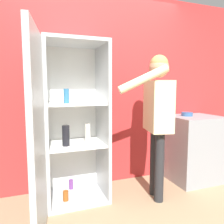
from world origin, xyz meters
TOP-DOWN VIEW (x-y plane):
  - ground_plane at (0.00, 0.00)m, footprint 12.00×12.00m
  - wall_back at (0.00, 0.98)m, footprint 7.00×0.06m
  - refrigerator at (-0.41, 0.54)m, footprint 0.84×1.25m
  - person at (0.59, 0.34)m, footprint 0.71×0.55m
  - counter at (1.37, 0.63)m, footprint 0.69×0.61m
  - bowl at (1.29, 0.69)m, footprint 0.16×0.16m

SIDE VIEW (x-z plane):
  - ground_plane at x=0.00m, z-range 0.00..0.00m
  - counter at x=1.37m, z-range 0.00..0.91m
  - refrigerator at x=-0.41m, z-range 0.00..1.81m
  - bowl at x=1.29m, z-range 0.91..0.96m
  - person at x=0.59m, z-range 0.23..1.91m
  - wall_back at x=0.00m, z-range 0.00..2.55m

